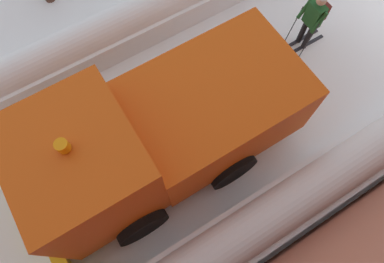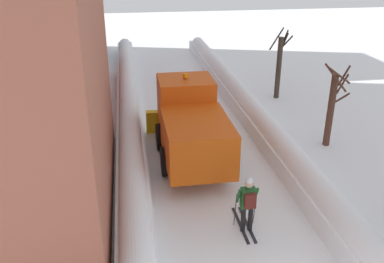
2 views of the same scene
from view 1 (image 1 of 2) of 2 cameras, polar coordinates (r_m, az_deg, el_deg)
ground_plane at (r=8.21m, az=-15.91°, el=-6.65°), size 80.00×80.00×0.00m
snowbank_right at (r=9.26m, az=-24.39°, el=9.59°), size 1.10×36.00×1.12m
plow_truck at (r=6.62m, az=-5.93°, el=-1.06°), size 3.20×5.98×3.12m
skier at (r=9.20m, az=19.57°, el=17.40°), size 0.62×1.80×1.81m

